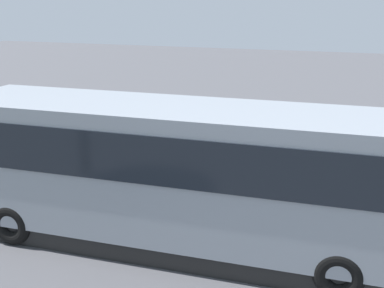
{
  "coord_description": "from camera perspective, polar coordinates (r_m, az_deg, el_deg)",
  "views": [
    {
      "loc": [
        -3.67,
        14.12,
        5.54
      ],
      "look_at": [
        1.41,
        -0.36,
        1.1
      ],
      "focal_mm": 48.44,
      "sensor_mm": 36.0,
      "label": 1
    }
  ],
  "objects": [
    {
      "name": "traffic_cone",
      "position": [
        19.06,
        0.56,
        0.2
      ],
      "size": [
        0.34,
        0.34,
        0.63
      ],
      "color": "orange",
      "rests_on": "ground_plane"
    },
    {
      "name": "spectator_left",
      "position": [
        13.89,
        4.74,
        -2.93
      ],
      "size": [
        0.57,
        0.39,
        1.71
      ],
      "color": "#473823",
      "rests_on": "ground_plane"
    },
    {
      "name": "stunt_motorcycle",
      "position": [
        18.95,
        -4.46,
        2.14
      ],
      "size": [
        2.07,
        0.61,
        1.58
      ],
      "color": "black",
      "rests_on": "ground_plane"
    },
    {
      "name": "bay_line_c",
      "position": [
        16.71,
        0.27,
        -3.21
      ],
      "size": [
        0.17,
        3.69,
        0.01
      ],
      "color": "white",
      "rests_on": "ground_plane"
    },
    {
      "name": "bay_line_b",
      "position": [
        16.1,
        9.03,
        -4.18
      ],
      "size": [
        0.2,
        4.8,
        0.01
      ],
      "color": "white",
      "rests_on": "ground_plane"
    },
    {
      "name": "bay_line_a",
      "position": [
        15.9,
        18.26,
        -5.09
      ],
      "size": [
        0.19,
        4.57,
        0.01
      ],
      "color": "white",
      "rests_on": "ground_plane"
    },
    {
      "name": "spectator_far_left",
      "position": [
        13.79,
        10.23,
        -3.25
      ],
      "size": [
        0.58,
        0.37,
        1.72
      ],
      "color": "#473823",
      "rests_on": "ground_plane"
    },
    {
      "name": "parked_motorcycle_silver",
      "position": [
        13.43,
        2.27,
        -5.99
      ],
      "size": [
        2.04,
        0.66,
        0.99
      ],
      "color": "black",
      "rests_on": "ground_plane"
    },
    {
      "name": "tour_bus",
      "position": [
        11.49,
        -1.71,
        -3.67
      ],
      "size": [
        10.36,
        2.77,
        3.25
      ],
      "color": "#8C939E",
      "rests_on": "ground_plane"
    },
    {
      "name": "spectator_centre",
      "position": [
        14.11,
        0.25,
        -2.28
      ],
      "size": [
        0.58,
        0.35,
        1.81
      ],
      "color": "black",
      "rests_on": "ground_plane"
    },
    {
      "name": "spectator_far_right",
      "position": [
        15.1,
        -7.25,
        -1.27
      ],
      "size": [
        0.58,
        0.38,
        1.75
      ],
      "color": "#473823",
      "rests_on": "ground_plane"
    },
    {
      "name": "bay_line_d",
      "position": [
        17.68,
        -7.68,
        -2.26
      ],
      "size": [
        0.18,
        3.82,
        0.01
      ],
      "color": "white",
      "rests_on": "ground_plane"
    },
    {
      "name": "spectator_right",
      "position": [
        14.74,
        -3.07,
        -1.84
      ],
      "size": [
        0.57,
        0.39,
        1.68
      ],
      "color": "black",
      "rests_on": "ground_plane"
    },
    {
      "name": "ground_plane",
      "position": [
        15.6,
        4.48,
        -4.71
      ],
      "size": [
        80.0,
        80.0,
        0.0
      ],
      "primitive_type": "plane",
      "color": "#4C4C51"
    }
  ]
}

